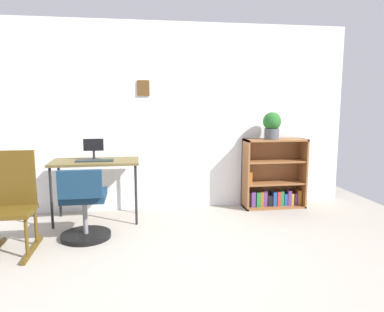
{
  "coord_description": "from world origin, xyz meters",
  "views": [
    {
      "loc": [
        -0.27,
        -2.68,
        1.42
      ],
      "look_at": [
        0.35,
        1.32,
        0.82
      ],
      "focal_mm": 33.85,
      "sensor_mm": 36.0,
      "label": 1
    }
  ],
  "objects_px": {
    "desk": "(95,166)",
    "keyboard": "(95,161)",
    "monitor": "(94,149)",
    "rocking_chair": "(12,202)",
    "bookshelf_low": "(273,178)",
    "potted_plant_on_shelf": "(272,125)",
    "office_chair": "(84,208)"
  },
  "relations": [
    {
      "from": "keyboard",
      "to": "office_chair",
      "type": "bearing_deg",
      "value": -95.99
    },
    {
      "from": "office_chair",
      "to": "rocking_chair",
      "type": "distance_m",
      "value": 0.68
    },
    {
      "from": "office_chair",
      "to": "monitor",
      "type": "bearing_deg",
      "value": 86.7
    },
    {
      "from": "potted_plant_on_shelf",
      "to": "rocking_chair",
      "type": "bearing_deg",
      "value": -161.73
    },
    {
      "from": "bookshelf_low",
      "to": "potted_plant_on_shelf",
      "type": "height_order",
      "value": "potted_plant_on_shelf"
    },
    {
      "from": "office_chair",
      "to": "bookshelf_low",
      "type": "height_order",
      "value": "bookshelf_low"
    },
    {
      "from": "monitor",
      "to": "bookshelf_low",
      "type": "bearing_deg",
      "value": 4.64
    },
    {
      "from": "desk",
      "to": "rocking_chair",
      "type": "distance_m",
      "value": 1.07
    },
    {
      "from": "monitor",
      "to": "office_chair",
      "type": "relative_size",
      "value": 0.33
    },
    {
      "from": "keyboard",
      "to": "rocking_chair",
      "type": "bearing_deg",
      "value": -134.26
    },
    {
      "from": "office_chair",
      "to": "bookshelf_low",
      "type": "bearing_deg",
      "value": 20.38
    },
    {
      "from": "bookshelf_low",
      "to": "potted_plant_on_shelf",
      "type": "relative_size",
      "value": 2.61
    },
    {
      "from": "desk",
      "to": "keyboard",
      "type": "relative_size",
      "value": 2.37
    },
    {
      "from": "monitor",
      "to": "potted_plant_on_shelf",
      "type": "relative_size",
      "value": 0.71
    },
    {
      "from": "office_chair",
      "to": "rocking_chair",
      "type": "relative_size",
      "value": 0.81
    },
    {
      "from": "office_chair",
      "to": "bookshelf_low",
      "type": "distance_m",
      "value": 2.55
    },
    {
      "from": "monitor",
      "to": "bookshelf_low",
      "type": "distance_m",
      "value": 2.4
    },
    {
      "from": "desk",
      "to": "keyboard",
      "type": "height_order",
      "value": "keyboard"
    },
    {
      "from": "desk",
      "to": "monitor",
      "type": "height_order",
      "value": "monitor"
    },
    {
      "from": "keyboard",
      "to": "bookshelf_low",
      "type": "distance_m",
      "value": 2.38
    },
    {
      "from": "office_chair",
      "to": "potted_plant_on_shelf",
      "type": "relative_size",
      "value": 2.16
    },
    {
      "from": "desk",
      "to": "keyboard",
      "type": "bearing_deg",
      "value": -90.53
    },
    {
      "from": "monitor",
      "to": "keyboard",
      "type": "relative_size",
      "value": 0.59
    },
    {
      "from": "office_chair",
      "to": "rocking_chair",
      "type": "xyz_separation_m",
      "value": [
        -0.64,
        -0.15,
        0.14
      ]
    },
    {
      "from": "monitor",
      "to": "office_chair",
      "type": "xyz_separation_m",
      "value": [
        -0.04,
        -0.7,
        -0.53
      ]
    },
    {
      "from": "keyboard",
      "to": "potted_plant_on_shelf",
      "type": "bearing_deg",
      "value": 6.56
    },
    {
      "from": "bookshelf_low",
      "to": "desk",
      "type": "bearing_deg",
      "value": -173.78
    },
    {
      "from": "keyboard",
      "to": "rocking_chair",
      "type": "height_order",
      "value": "rocking_chair"
    },
    {
      "from": "rocking_chair",
      "to": "bookshelf_low",
      "type": "height_order",
      "value": "rocking_chair"
    },
    {
      "from": "office_chair",
      "to": "potted_plant_on_shelf",
      "type": "height_order",
      "value": "potted_plant_on_shelf"
    },
    {
      "from": "office_chair",
      "to": "keyboard",
      "type": "bearing_deg",
      "value": 84.01
    },
    {
      "from": "monitor",
      "to": "rocking_chair",
      "type": "height_order",
      "value": "monitor"
    }
  ]
}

